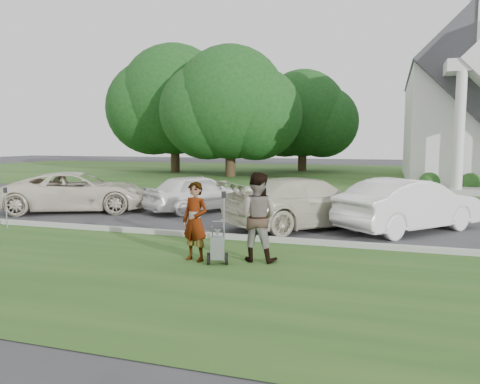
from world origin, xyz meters
The scene contains 16 objects.
ground centered at (0.00, 0.00, 0.00)m, with size 120.00×120.00×0.00m, color #333335.
grass_strip centered at (0.00, -3.00, 0.01)m, with size 80.00×7.00×0.01m, color #214A19.
church_lawn centered at (0.00, 27.00, 0.01)m, with size 80.00×30.00×0.01m, color #214A19.
curb centered at (0.00, 0.55, 0.07)m, with size 80.00×0.18×0.15m, color #9E9E93.
tree_left centered at (-8.01, 21.99, 5.11)m, with size 10.63×8.40×9.71m.
tree_far centered at (-14.01, 24.99, 5.69)m, with size 11.64×9.20×10.73m.
tree_back centered at (-4.01, 29.99, 4.73)m, with size 9.61×7.60×8.89m.
striping_cart centered at (-0.05, -1.99, 0.36)m, with size 0.63×0.97×0.84m.
person_left centered at (-0.62, -1.85, 0.88)m, with size 0.64×0.42×1.76m, color #999999.
person_right centered at (0.68, -1.45, 0.99)m, with size 0.96×0.75×1.97m, color #999999.
parking_meter_near centered at (-0.65, 0.08, 0.87)m, with size 0.10×0.09×1.39m.
parking_meter_far centered at (-7.64, -0.05, 0.81)m, with size 0.09×0.08×1.29m.
car_a centered at (-7.83, 3.67, 0.75)m, with size 2.49×5.40×1.50m, color beige.
car_b centered at (-3.45, 5.06, 0.71)m, with size 1.69×4.19×1.43m, color white.
car_c centered at (1.02, 3.02, 0.78)m, with size 2.17×5.34×1.55m, color beige.
car_d centered at (4.02, 3.33, 0.78)m, with size 1.65×4.74×1.56m, color white.
Camera 1 is at (3.44, -11.27, 2.67)m, focal length 35.00 mm.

